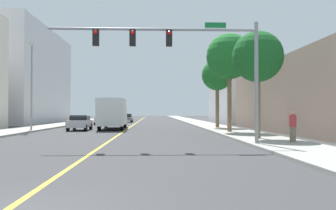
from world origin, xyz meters
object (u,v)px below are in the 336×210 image
at_px(car_white, 102,119).
at_px(delivery_truck, 113,113).
at_px(palm_near, 258,57).
at_px(car_gray, 127,118).
at_px(car_silver, 80,123).
at_px(traffic_signal_mast, 186,51).
at_px(street_lamp, 32,82).
at_px(pedestrian, 293,126).
at_px(palm_mid, 229,57).
at_px(palm_far, 217,76).
at_px(car_yellow, 79,121).

height_order(car_white, delivery_truck, delivery_truck).
relative_size(palm_near, delivery_truck, 0.74).
bearing_deg(car_gray, car_silver, -95.33).
bearing_deg(car_white, traffic_signal_mast, -76.38).
height_order(street_lamp, pedestrian, street_lamp).
bearing_deg(palm_mid, street_lamp, 170.43).
bearing_deg(traffic_signal_mast, car_gray, 98.50).
bearing_deg(car_gray, palm_far, -63.58).
bearing_deg(car_yellow, car_silver, 101.98).
bearing_deg(delivery_truck, street_lamp, -150.70).
distance_m(car_gray, car_white, 10.34).
relative_size(street_lamp, pedestrian, 4.58).
bearing_deg(pedestrian, car_silver, 136.24).
bearing_deg(palm_near, car_gray, 106.28).
relative_size(traffic_signal_mast, car_silver, 2.74).
distance_m(palm_far, delivery_truck, 11.33).
distance_m(traffic_signal_mast, pedestrian, 7.03).
relative_size(car_silver, delivery_truck, 0.44).
bearing_deg(palm_near, car_white, 116.28).
distance_m(palm_near, car_yellow, 25.07).
xyz_separation_m(car_gray, delivery_truck, (0.32, -22.93, 0.89)).
distance_m(street_lamp, palm_near, 20.05).
distance_m(traffic_signal_mast, palm_mid, 11.81).
height_order(car_gray, pedestrian, pedestrian).
bearing_deg(palm_mid, pedestrian, -83.09).
bearing_deg(palm_far, traffic_signal_mast, -105.08).
bearing_deg(traffic_signal_mast, street_lamp, 132.35).
xyz_separation_m(car_silver, car_yellow, (-1.66, 7.43, -0.02)).
height_order(car_gray, car_yellow, car_gray).
relative_size(palm_mid, car_silver, 2.05).
xyz_separation_m(palm_near, car_silver, (-13.38, 12.12, -4.43)).
bearing_deg(palm_mid, car_silver, 160.02).
height_order(car_gray, delivery_truck, delivery_truck).
relative_size(traffic_signal_mast, street_lamp, 1.40).
height_order(car_silver, car_gray, car_gray).
bearing_deg(traffic_signal_mast, palm_mid, 67.05).
bearing_deg(palm_near, delivery_truck, 126.53).
xyz_separation_m(traffic_signal_mast, delivery_truck, (-5.75, 17.69, -3.29)).
relative_size(palm_near, car_silver, 1.68).
distance_m(palm_far, car_yellow, 16.63).
xyz_separation_m(palm_near, delivery_truck, (-10.53, 14.22, -3.53)).
distance_m(palm_far, car_silver, 14.53).
bearing_deg(street_lamp, pedestrian, -35.63).
distance_m(traffic_signal_mast, car_silver, 18.29).
relative_size(traffic_signal_mast, palm_near, 1.63).
distance_m(street_lamp, delivery_truck, 8.31).
bearing_deg(traffic_signal_mast, delivery_truck, 108.02).
bearing_deg(traffic_signal_mast, pedestrian, 5.62).
bearing_deg(car_white, delivery_truck, -79.59).
height_order(street_lamp, car_white, street_lamp).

